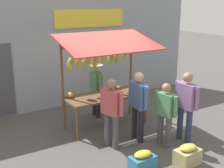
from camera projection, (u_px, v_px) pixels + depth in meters
The scene contains 10 objects.
ground_plane at pixel (106, 125), 8.19m from camera, with size 40.00×40.00×0.00m, color #514F4C.
street_backdrop at pixel (70, 52), 9.51m from camera, with size 9.00×0.30×3.40m.
market_stall at pixel (105, 69), 7.82m from camera, with size 2.50×1.46×2.50m.
vendor_with_sunhat at pixel (96, 86), 8.61m from camera, with size 0.41×0.68×1.58m.
shopper_with_shopping_bag at pixel (111, 109), 6.76m from camera, with size 0.33×0.68×1.64m.
shopper_in_striped_shirt at pixel (138, 101), 7.08m from camera, with size 0.24×0.72×1.71m.
shopper_with_ponytail at pixel (186, 102), 7.04m from camera, with size 0.24×0.72×1.71m.
shopper_in_grey_tee at pixel (165, 111), 6.86m from camera, with size 0.27×0.66×1.51m.
produce_crate_near at pixel (187, 155), 6.22m from camera, with size 0.55×0.40×0.44m.
produce_crate_side at pixel (142, 161), 6.03m from camera, with size 0.53×0.34×0.40m.
Camera 1 is at (3.80, 6.55, 3.32)m, focal length 48.03 mm.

